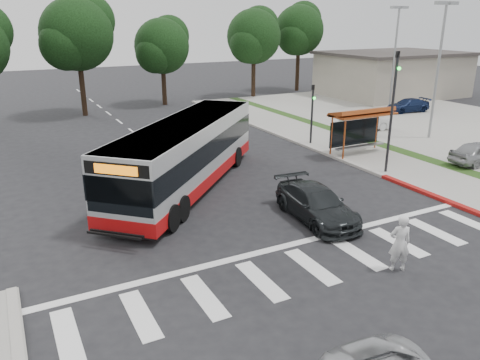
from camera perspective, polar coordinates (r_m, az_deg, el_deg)
ground at (r=20.25m, az=0.44°, el=-4.29°), size 140.00×140.00×0.00m
sidewalk_east at (r=32.38m, az=11.11°, el=4.44°), size 4.00×40.00×0.12m
curb_east at (r=31.20m, az=8.22°, el=4.08°), size 0.30×40.00×0.15m
curb_east_red at (r=24.18m, az=22.01°, el=-1.59°), size 0.32×6.00×0.15m
parking_lot at (r=42.04m, az=22.45°, el=6.67°), size 18.00×36.00×0.10m
commercial_building at (r=54.85m, az=18.05°, el=12.04°), size 14.00×10.00×4.40m
building_roof_cap at (r=54.66m, az=18.31°, el=14.47°), size 14.60×10.60×0.30m
crosswalk_ladder at (r=16.45m, az=8.74°, el=-10.35°), size 18.00×2.60×0.01m
bus_shelter at (r=29.60m, az=14.56°, el=7.39°), size 4.20×1.60×2.86m
traffic_signal_ne_tall at (r=25.95m, az=18.14°, el=8.92°), size 0.18×0.37×6.50m
traffic_signal_ne_short at (r=31.41m, az=8.81°, el=8.65°), size 0.18×0.37×4.00m
lot_light_front at (r=34.94m, az=23.21°, el=14.10°), size 1.90×0.35×9.01m
lot_light_mid at (r=46.11m, az=18.45°, el=15.48°), size 1.90×0.35×9.01m
tree_ne_a at (r=50.96m, az=1.73°, el=17.19°), size 6.16×5.74×9.30m
tree_ne_b at (r=56.33m, az=7.24°, el=17.77°), size 6.16×5.74×10.02m
tree_north_a at (r=43.05m, az=-19.21°, el=16.57°), size 6.60×6.15×10.17m
tree_north_b at (r=46.94m, az=-9.44°, el=15.91°), size 5.72×5.33×8.43m
transit_bus at (r=23.13m, az=-6.53°, el=2.99°), size 10.96×11.32×3.35m
pedestrian at (r=16.48m, az=18.89°, el=-7.29°), size 0.86×0.73×1.99m
dark_sedan at (r=19.83m, az=9.31°, el=-2.90°), size 2.35×4.94×1.39m
parked_car_1 at (r=36.43m, az=15.04°, el=6.86°), size 4.05×1.85×1.29m
parked_car_3 at (r=45.04m, az=19.77°, el=8.56°), size 4.22×2.10×1.18m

